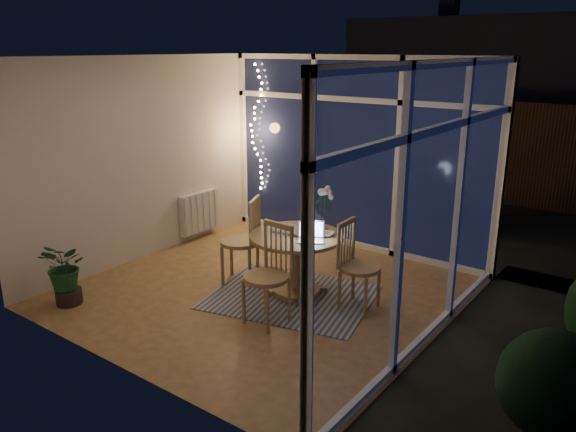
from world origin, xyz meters
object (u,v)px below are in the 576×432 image
object	(u,v)px
dining_table	(297,265)
chair_front	(266,275)
chair_left	(240,240)
flower_vase	(316,219)
potted_plant	(66,271)
chair_right	(360,266)
laptop	(311,232)

from	to	relation	value
dining_table	chair_front	xyz separation A→B (m)	(0.15, -0.73, 0.16)
dining_table	chair_left	distance (m)	0.77
dining_table	flower_vase	bearing A→B (deg)	85.67
chair_front	potted_plant	world-z (taller)	chair_front
chair_right	flower_vase	distance (m)	0.82
flower_vase	chair_left	bearing A→B (deg)	-150.04
chair_right	flower_vase	xyz separation A→B (m)	(-0.72, 0.23, 0.33)
dining_table	potted_plant	distance (m)	2.50
laptop	potted_plant	size ratio (longest dim) A/B	0.38
chair_front	potted_plant	distance (m)	2.22
laptop	dining_table	bearing A→B (deg)	128.44
dining_table	chair_front	bearing A→B (deg)	-78.08
chair_left	flower_vase	bearing A→B (deg)	96.31
chair_right	potted_plant	bearing A→B (deg)	122.65
chair_front	potted_plant	xyz separation A→B (m)	(-2.01, -0.95, -0.14)
laptop	chair_right	bearing A→B (deg)	-13.34
chair_left	dining_table	bearing A→B (deg)	74.51
dining_table	flower_vase	xyz separation A→B (m)	(0.03, 0.34, 0.46)
chair_left	laptop	bearing A→B (deg)	67.98
dining_table	laptop	bearing A→B (deg)	-17.92
chair_left	flower_vase	distance (m)	0.94
dining_table	chair_right	bearing A→B (deg)	8.18
chair_front	laptop	size ratio (longest dim) A/B	3.60
chair_right	flower_vase	world-z (taller)	chair_right
potted_plant	dining_table	bearing A→B (deg)	42.21
chair_left	laptop	distance (m)	1.03
chair_right	dining_table	bearing A→B (deg)	96.30
laptop	flower_vase	xyz separation A→B (m)	(-0.22, 0.42, -0.00)
chair_left	chair_front	size ratio (longest dim) A/B	1.02
chair_left	chair_front	xyz separation A→B (m)	(0.90, -0.63, -0.01)
dining_table	chair_right	xyz separation A→B (m)	(0.75, 0.11, 0.13)
chair_front	potted_plant	bearing A→B (deg)	-150.53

